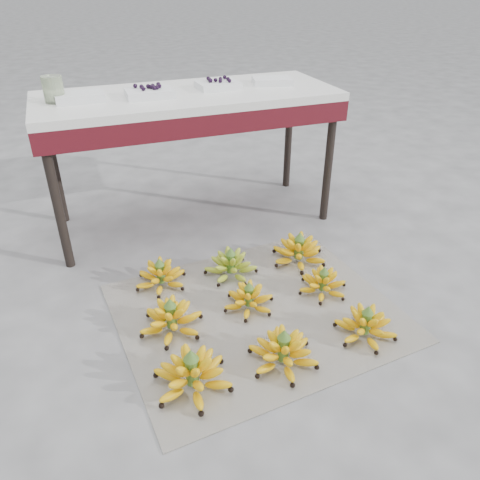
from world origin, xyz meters
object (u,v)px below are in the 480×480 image
object	(u,v)px
bunch_back_left	(161,276)
tray_right	(218,85)
bunch_front_right	(366,325)
bunch_front_center	(283,352)
tray_far_right	(272,81)
bunch_mid_right	(323,283)
bunch_back_center	(231,266)
newspaper_mat	(257,312)
vendor_table	(189,108)
tray_far_left	(80,97)
tray_left	(150,93)
bunch_mid_left	(171,319)
bunch_front_left	(192,374)
bunch_back_right	(299,251)
glass_jar	(53,89)
bunch_mid_center	(249,299)

from	to	relation	value
bunch_back_left	tray_right	size ratio (longest dim) A/B	1.22
bunch_front_right	tray_right	bearing A→B (deg)	89.95
bunch_front_center	tray_far_right	distance (m)	1.65
bunch_mid_right	bunch_back_center	bearing A→B (deg)	147.12
newspaper_mat	bunch_mid_right	distance (m)	0.37
tray_far_right	vendor_table	bearing A→B (deg)	-177.96
vendor_table	tray_far_left	bearing A→B (deg)	179.15
tray_left	bunch_mid_left	bearing A→B (deg)	-99.85
bunch_front_left	bunch_front_center	size ratio (longest dim) A/B	1.36
bunch_mid_left	bunch_front_center	bearing A→B (deg)	-46.26
bunch_front_right	bunch_back_right	distance (m)	0.64
bunch_front_left	bunch_front_center	world-z (taller)	bunch_front_left
bunch_mid_right	glass_jar	xyz separation A→B (m)	(-1.08, 1.00, 0.81)
bunch_mid_center	tray_far_left	bearing A→B (deg)	121.79
vendor_table	tray_right	size ratio (longest dim) A/B	6.83
bunch_back_center	tray_left	distance (m)	1.02
bunch_front_center	tray_far_right	xyz separation A→B (m)	(0.53, 1.37, 0.76)
tray_far_left	tray_right	world-z (taller)	tray_right
glass_jar	newspaper_mat	bearing A→B (deg)	-55.33
bunch_mid_right	tray_right	world-z (taller)	tray_right
bunch_front_left	vendor_table	xyz separation A→B (m)	(0.39, 1.34, 0.64)
tray_far_left	newspaper_mat	bearing A→B (deg)	-59.75
newspaper_mat	bunch_mid_right	world-z (taller)	bunch_mid_right
bunch_back_right	bunch_back_left	bearing A→B (deg)	-170.87
newspaper_mat	bunch_front_left	size ratio (longest dim) A/B	3.18
vendor_table	tray_right	world-z (taller)	tray_right
bunch_mid_left	glass_jar	bearing A→B (deg)	104.22
newspaper_mat	tray_far_right	world-z (taller)	tray_far_right
bunch_back_left	bunch_back_center	size ratio (longest dim) A/B	0.89
newspaper_mat	bunch_back_left	size ratio (longest dim) A/B	4.19
bunch_front_right	bunch_mid_left	distance (m)	0.85
newspaper_mat	bunch_back_right	distance (m)	0.50
bunch_front_left	bunch_front_center	distance (m)	0.38
newspaper_mat	bunch_front_left	distance (m)	0.53
newspaper_mat	tray_left	world-z (taller)	tray_left
tray_right	bunch_front_right	bearing A→B (deg)	-80.93
vendor_table	glass_jar	world-z (taller)	glass_jar
bunch_mid_left	tray_far_left	distance (m)	1.27
bunch_front_right	tray_far_left	distance (m)	1.82
bunch_mid_right	bunch_mid_center	bearing A→B (deg)	-176.12
newspaper_mat	bunch_front_left	bearing A→B (deg)	-140.61
bunch_back_left	tray_far_right	distance (m)	1.34
bunch_back_right	tray_right	world-z (taller)	tray_right
bunch_front_center	bunch_back_center	bearing A→B (deg)	89.25
bunch_front_left	vendor_table	world-z (taller)	vendor_table
glass_jar	tray_far_right	bearing A→B (deg)	-0.24
bunch_mid_center	tray_far_right	bearing A→B (deg)	63.33
bunch_back_center	glass_jar	bearing A→B (deg)	119.20
bunch_front_center	bunch_front_right	bearing A→B (deg)	3.76
vendor_table	glass_jar	bearing A→B (deg)	178.04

